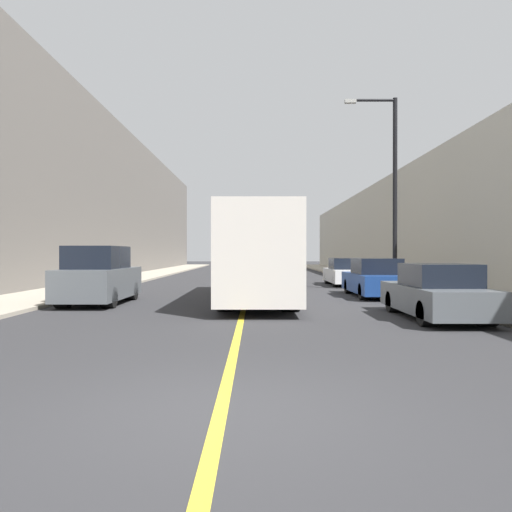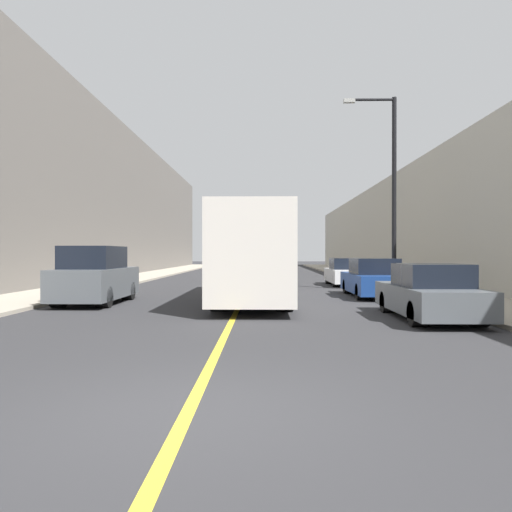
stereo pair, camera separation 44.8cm
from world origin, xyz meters
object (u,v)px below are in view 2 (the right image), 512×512
(car_right_far, at_px, (346,273))
(street_lamp_right, at_px, (390,182))
(car_right_near, at_px, (429,294))
(car_right_mid, at_px, (373,279))
(parked_suv_left, at_px, (95,277))
(bus, at_px, (254,254))

(car_right_far, height_order, street_lamp_right, street_lamp_right)
(car_right_near, xyz_separation_m, car_right_mid, (-0.02, 6.72, 0.03))
(car_right_mid, distance_m, street_lamp_right, 5.01)
(car_right_far, bearing_deg, car_right_near, -90.22)
(parked_suv_left, relative_size, car_right_far, 0.98)
(bus, xyz_separation_m, street_lamp_right, (5.98, 4.03, 3.19))
(car_right_mid, relative_size, car_right_far, 1.04)
(bus, height_order, parked_suv_left, bus)
(parked_suv_left, relative_size, car_right_near, 0.98)
(bus, bearing_deg, car_right_far, 61.27)
(car_right_far, bearing_deg, car_right_mid, -90.58)
(parked_suv_left, bearing_deg, bus, 12.44)
(car_right_near, bearing_deg, bus, 132.85)
(bus, bearing_deg, car_right_near, -47.15)
(car_right_far, distance_m, street_lamp_right, 6.41)
(street_lamp_right, bearing_deg, parked_suv_left, -155.38)
(car_right_near, distance_m, car_right_far, 13.76)
(parked_suv_left, bearing_deg, car_right_near, -20.89)
(car_right_mid, bearing_deg, car_right_near, -89.85)
(bus, bearing_deg, parked_suv_left, -167.56)
(car_right_near, distance_m, street_lamp_right, 10.13)
(parked_suv_left, relative_size, street_lamp_right, 0.52)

